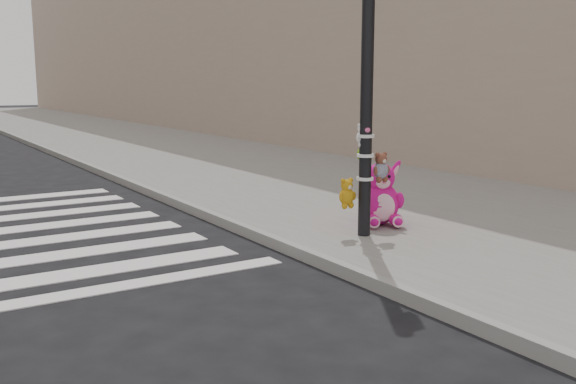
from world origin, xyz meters
TOP-DOWN VIEW (x-y plane):
  - ground at (0.00, 0.00)m, footprint 120.00×120.00m
  - sidewalk_near at (5.00, 10.00)m, footprint 7.00×80.00m
  - curb_edge at (1.55, 10.00)m, footprint 0.12×80.00m
  - bld_near at (10.50, 20.00)m, footprint 5.00×60.00m
  - signal_pole at (2.61, 1.81)m, footprint 0.69×0.49m
  - pink_bunny at (3.18, 2.17)m, footprint 0.79×0.84m
  - red_teddy at (3.40, 2.40)m, footprint 0.18×0.16m

SIDE VIEW (x-z plane):
  - ground at x=0.00m, z-range 0.00..0.00m
  - sidewalk_near at x=5.00m, z-range 0.00..0.14m
  - curb_edge at x=1.55m, z-range -0.01..0.15m
  - red_teddy at x=3.40m, z-range 0.14..0.36m
  - pink_bunny at x=3.18m, z-range 0.05..0.98m
  - signal_pole at x=2.61m, z-range -0.21..3.79m
  - bld_near at x=10.50m, z-range 0.00..10.00m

